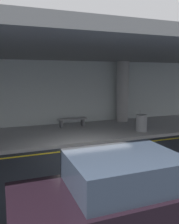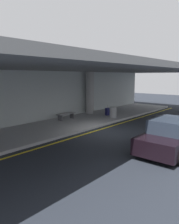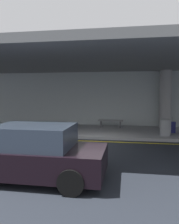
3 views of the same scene
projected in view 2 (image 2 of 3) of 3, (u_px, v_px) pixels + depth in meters
The scene contains 10 objects.
ground_plane at pixel (106, 132), 13.54m from camera, with size 60.00×60.00×0.00m, color #20252D.
sidewalk at pixel (70, 123), 15.51m from camera, with size 26.00×4.20×0.15m, color #96979B.
lane_stripe_yellow at pixel (98, 130), 13.91m from camera, with size 26.00×0.14×0.01m, color yellow.
support_column_left_mid at pixel (90, 93), 19.21m from camera, with size 0.73×0.73×3.65m, color #979697.
ceiling_overhang at pixel (75, 68), 14.56m from camera, with size 28.00×13.20×0.30m, color slate.
terminal_back_wall at pixel (49, 96), 16.65m from camera, with size 26.00×0.30×3.80m, color #AAB3B3.
car_black at pixel (171, 136), 9.89m from camera, with size 4.10×1.92×1.50m.
suitcase_upright_primary at pixel (107, 112), 18.35m from camera, with size 0.36×0.22×0.90m.
bench_metal at pixel (66, 115), 16.54m from camera, with size 1.60×0.50×0.48m.
trash_bin_steel at pixel (113, 112), 17.36m from camera, with size 0.56×0.56×0.85m, color gray.
Camera 2 is at (-10.67, -7.77, 3.40)m, focal length 34.92 mm.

